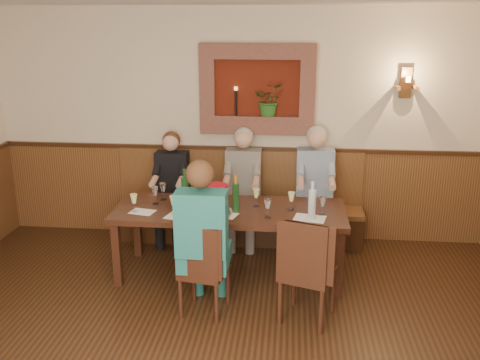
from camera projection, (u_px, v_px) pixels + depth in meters
The scene contains 32 objects.
room_shell at pixel (197, 141), 3.48m from camera, with size 6.04×6.04×2.82m.
wainscoting at pixel (201, 317), 3.86m from camera, with size 6.02×6.02×1.15m.
wall_niche at pixel (260, 93), 6.29m from camera, with size 1.36×0.30×1.06m.
wall_sconce at pixel (406, 83), 6.08m from camera, with size 0.25×0.20×0.35m.
dining_table at pixel (230, 215), 5.60m from camera, with size 2.40×0.90×0.75m.
bench at pixel (239, 215), 6.60m from camera, with size 3.00×0.45×1.11m.
chair_near_left at pixel (204, 286), 4.97m from camera, with size 0.47×0.47×0.92m.
chair_near_right at pixel (306, 290), 4.84m from camera, with size 0.57×0.57×1.01m.
person_bench_left at pixel (172, 198), 6.51m from camera, with size 0.39×0.48×1.36m.
person_bench_mid at pixel (243, 197), 6.41m from camera, with size 0.42×0.52×1.43m.
person_bench_right at pixel (314, 198), 6.33m from camera, with size 0.44×0.54×1.46m.
person_chair_front at pixel (204, 250), 4.89m from camera, with size 0.45×0.56×1.50m.
spittoon_bucket at pixel (217, 197), 5.52m from camera, with size 0.24×0.24×0.27m, color red.
wine_bottle_green_a at pixel (236, 197), 5.43m from camera, with size 0.09×0.09×0.39m.
wine_bottle_green_b at pixel (185, 191), 5.60m from camera, with size 0.09×0.09×0.41m.
water_bottle at pixel (312, 204), 5.23m from camera, with size 0.10×0.10×0.39m.
tasting_sheet_a at pixel (142, 212), 5.48m from camera, with size 0.24×0.17×0.00m, color white.
tasting_sheet_b at pixel (224, 215), 5.40m from camera, with size 0.26×0.19×0.00m, color white.
tasting_sheet_c at pixel (310, 218), 5.30m from camera, with size 0.31×0.22×0.00m, color white.
tasting_sheet_d at pixel (182, 216), 5.35m from camera, with size 0.32×0.23×0.00m, color white.
wine_glass_0 at pixel (134, 203), 5.45m from camera, with size 0.08×0.08×0.19m, color #E9EA8C, non-canonical shape.
wine_glass_1 at pixel (155, 196), 5.69m from camera, with size 0.08×0.08×0.19m, color white, non-canonical shape.
wine_glass_2 at pixel (173, 205), 5.40m from camera, with size 0.08×0.08×0.19m, color #E9EA8C, non-canonical shape.
wine_glass_3 at pixel (202, 197), 5.65m from camera, with size 0.08×0.08×0.19m, color white, non-canonical shape.
wine_glass_4 at pixel (218, 205), 5.41m from camera, with size 0.08×0.08×0.19m, color #E9EA8C, non-canonical shape.
wine_glass_5 at pixel (256, 198), 5.62m from camera, with size 0.08×0.08×0.19m, color #E9EA8C, non-canonical shape.
wine_glass_6 at pixel (268, 208), 5.30m from camera, with size 0.08×0.08×0.19m, color white, non-canonical shape.
wine_glass_7 at pixel (291, 201), 5.51m from camera, with size 0.08×0.08×0.19m, color #E9EA8C, non-canonical shape.
wine_glass_8 at pixel (322, 206), 5.36m from camera, with size 0.08×0.08×0.19m, color white, non-canonical shape.
wine_glass_9 at pixel (209, 210), 5.25m from camera, with size 0.08×0.08×0.19m, color #E9EA8C, non-canonical shape.
wine_glass_10 at pixel (214, 207), 5.34m from camera, with size 0.08×0.08×0.19m, color #E9EA8C, non-canonical shape.
wine_glass_11 at pixel (163, 191), 5.82m from camera, with size 0.08×0.08×0.19m, color white, non-canonical shape.
Camera 1 is at (0.61, -3.36, 2.65)m, focal length 40.00 mm.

